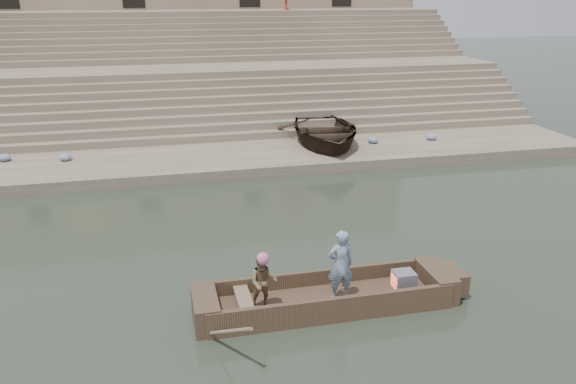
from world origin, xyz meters
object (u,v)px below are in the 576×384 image
object	(u,v)px
rowing_man	(263,282)
standing_man	(340,265)
beached_rowboat	(324,131)
main_rowboat	(326,302)
television	(403,280)

from	to	relation	value
rowing_man	standing_man	bearing A→B (deg)	9.85
rowing_man	beached_rowboat	size ratio (longest dim) A/B	0.22
standing_man	main_rowboat	bearing A→B (deg)	-15.02
main_rowboat	standing_man	bearing A→B (deg)	-12.76
standing_man	beached_rowboat	xyz separation A→B (m)	(3.16, 11.71, -0.05)
standing_man	television	xyz separation A→B (m)	(1.48, 0.06, -0.58)
television	rowing_man	bearing A→B (deg)	-178.36
beached_rowboat	main_rowboat	bearing A→B (deg)	-101.44
main_rowboat	rowing_man	distance (m)	1.54
standing_man	television	size ratio (longest dim) A/B	3.38
rowing_man	television	size ratio (longest dim) A/B	2.56
main_rowboat	beached_rowboat	world-z (taller)	beached_rowboat
main_rowboat	television	xyz separation A→B (m)	(1.76, -0.00, 0.31)
standing_man	beached_rowboat	size ratio (longest dim) A/B	0.29
standing_man	television	bearing A→B (deg)	-179.78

